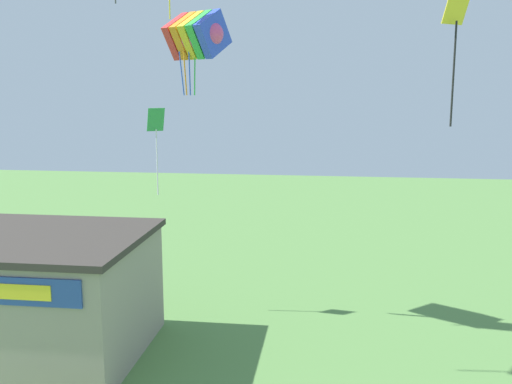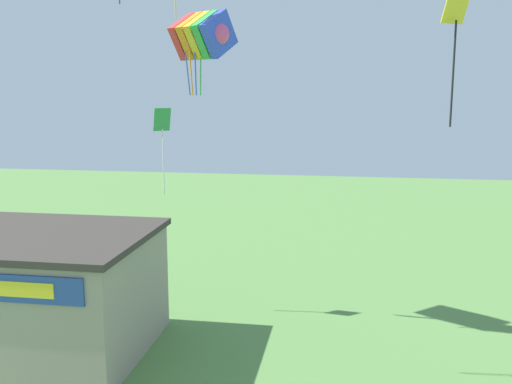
{
  "view_description": "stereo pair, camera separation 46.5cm",
  "coord_description": "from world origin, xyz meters",
  "px_view_note": "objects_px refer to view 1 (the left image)",
  "views": [
    {
      "loc": [
        2.09,
        -6.21,
        9.64
      ],
      "look_at": [
        0.0,
        9.62,
        6.84
      ],
      "focal_mm": 40.0,
      "sensor_mm": 36.0,
      "label": 1
    },
    {
      "loc": [
        2.55,
        -6.14,
        9.64
      ],
      "look_at": [
        0.0,
        9.62,
        6.84
      ],
      "focal_mm": 40.0,
      "sensor_mm": 36.0,
      "label": 2
    }
  ],
  "objects_px": {
    "kite_rainbow_parafoil": "(197,35)",
    "kite_yellow_diamond": "(456,28)",
    "seaside_building": "(36,294)",
    "kite_green_diamond": "(156,133)"
  },
  "relations": [
    {
      "from": "kite_rainbow_parafoil",
      "to": "kite_yellow_diamond",
      "type": "distance_m",
      "value": 12.6
    },
    {
      "from": "seaside_building",
      "to": "kite_rainbow_parafoil",
      "type": "bearing_deg",
      "value": 45.09
    },
    {
      "from": "seaside_building",
      "to": "kite_yellow_diamond",
      "type": "distance_m",
      "value": 16.75
    },
    {
      "from": "seaside_building",
      "to": "kite_rainbow_parafoil",
      "type": "xyz_separation_m",
      "value": [
        5.03,
        5.05,
        9.68
      ]
    },
    {
      "from": "kite_rainbow_parafoil",
      "to": "kite_yellow_diamond",
      "type": "xyz_separation_m",
      "value": [
        8.54,
        -9.23,
        -0.8
      ]
    },
    {
      "from": "kite_yellow_diamond",
      "to": "kite_green_diamond",
      "type": "distance_m",
      "value": 14.2
    },
    {
      "from": "kite_green_diamond",
      "to": "seaside_building",
      "type": "bearing_deg",
      "value": -122.88
    },
    {
      "from": "seaside_building",
      "to": "kite_green_diamond",
      "type": "bearing_deg",
      "value": 57.12
    },
    {
      "from": "seaside_building",
      "to": "kite_yellow_diamond",
      "type": "xyz_separation_m",
      "value": [
        13.57,
        -4.19,
        8.88
      ]
    },
    {
      "from": "kite_rainbow_parafoil",
      "to": "kite_yellow_diamond",
      "type": "bearing_deg",
      "value": -47.23
    }
  ]
}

